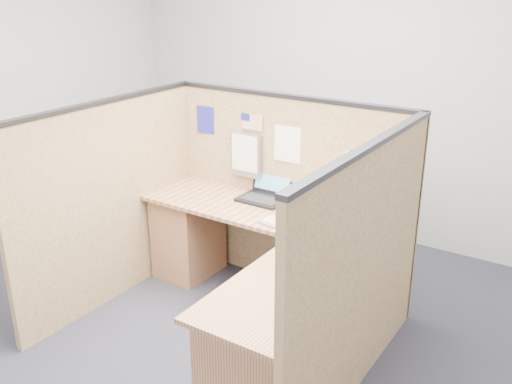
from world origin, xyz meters
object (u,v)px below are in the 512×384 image
Objects in this scene: l_desk at (258,280)px; keyboard at (286,227)px; laptop at (267,190)px; mouse at (328,232)px.

keyboard reaches higher than l_desk.
l_desk is 0.79m from laptop.
mouse is at bearing -26.49° from laptop.
l_desk is 20.11× the size of mouse.
laptop is (-0.31, 0.60, 0.40)m from l_desk.
mouse is at bearing 32.39° from l_desk.
keyboard is at bearing -168.44° from mouse.
laptop is 0.79m from mouse.
l_desk is 4.74× the size of keyboard.
laptop reaches higher than mouse.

